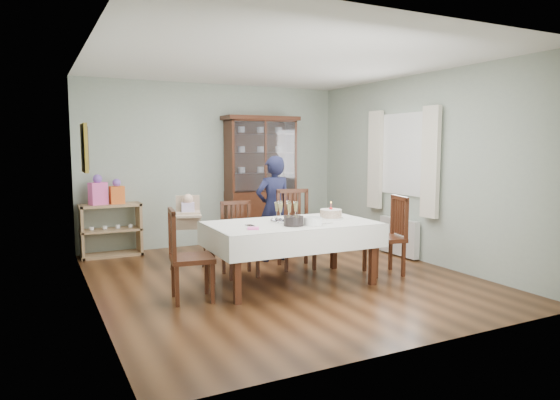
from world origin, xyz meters
TOP-DOWN VIEW (x-y plane):
  - floor at (0.00, 0.00)m, footprint 5.00×5.00m
  - room_shell at (0.00, 0.53)m, footprint 5.00×5.00m
  - dining_table at (-0.03, -0.33)m, footprint 2.02×1.19m
  - china_cabinet at (0.75, 2.26)m, footprint 1.30×0.48m
  - sideboard at (-1.75, 2.28)m, footprint 0.90×0.38m
  - picture_frame at (-2.22, 0.80)m, footprint 0.04×0.48m
  - window at (2.22, 0.30)m, footprint 0.04×1.02m
  - curtain_left at (2.16, -0.32)m, footprint 0.07×0.30m
  - curtain_right at (2.16, 0.92)m, footprint 0.07×0.30m
  - radiator at (2.16, 0.30)m, footprint 0.10×0.80m
  - chair_far_left at (-0.43, 0.33)m, footprint 0.46×0.46m
  - chair_far_right at (0.43, 0.39)m, footprint 0.57×0.57m
  - chair_end_left at (-1.31, -0.40)m, footprint 0.51×0.51m
  - chair_end_right at (1.31, -0.45)m, footprint 0.55×0.55m
  - woman at (0.33, 0.90)m, footprint 0.57×0.38m
  - high_chair at (-0.86, 1.18)m, footprint 0.55×0.55m
  - champagne_tray at (-0.04, -0.24)m, footprint 0.40×0.40m
  - birthday_cake at (0.56, -0.29)m, footprint 0.32×0.32m
  - plate_stack_dark at (-0.12, -0.56)m, footprint 0.30×0.30m
  - plate_stack_white at (0.10, -0.63)m, footprint 0.27×0.27m
  - napkin_stack at (-0.63, -0.57)m, footprint 0.17×0.17m
  - cutlery at (-0.61, -0.35)m, footprint 0.11×0.15m
  - cake_knife at (0.24, -0.61)m, footprint 0.26×0.06m
  - gift_bag_pink at (-1.92, 2.26)m, footprint 0.28×0.23m
  - gift_bag_orange at (-1.65, 2.26)m, footprint 0.22×0.16m

SIDE VIEW (x-z plane):
  - floor at x=0.00m, z-range 0.00..0.00m
  - chair_far_left at x=-0.43m, z-range -0.19..0.76m
  - chair_end_left at x=-1.31m, z-range -0.20..0.80m
  - radiator at x=2.16m, z-range 0.02..0.57m
  - chair_end_right at x=1.31m, z-range -0.21..0.81m
  - chair_far_right at x=0.43m, z-range -0.22..0.85m
  - dining_table at x=-0.03m, z-range 0.00..0.76m
  - high_chair at x=-0.86m, z-range -0.11..0.90m
  - sideboard at x=-1.75m, z-range 0.00..0.80m
  - cutlery at x=-0.61m, z-range 0.76..0.77m
  - cake_knife at x=0.24m, z-range 0.76..0.77m
  - woman at x=0.33m, z-range 0.00..1.53m
  - napkin_stack at x=-0.63m, z-range 0.76..0.78m
  - plate_stack_white at x=0.10m, z-range 0.76..0.85m
  - plate_stack_dark at x=-0.12m, z-range 0.76..0.87m
  - birthday_cake at x=0.56m, z-range 0.71..0.93m
  - champagne_tray at x=-0.04m, z-range 0.71..0.95m
  - gift_bag_orange at x=-1.65m, z-range 0.78..1.16m
  - gift_bag_pink at x=-1.92m, z-range 0.77..1.23m
  - china_cabinet at x=0.75m, z-range 0.04..2.21m
  - curtain_left at x=2.16m, z-range 0.67..2.23m
  - curtain_right at x=2.16m, z-range 0.67..2.23m
  - window at x=2.22m, z-range 0.94..2.16m
  - picture_frame at x=-2.22m, z-range 1.36..1.94m
  - room_shell at x=0.00m, z-range -0.80..4.20m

